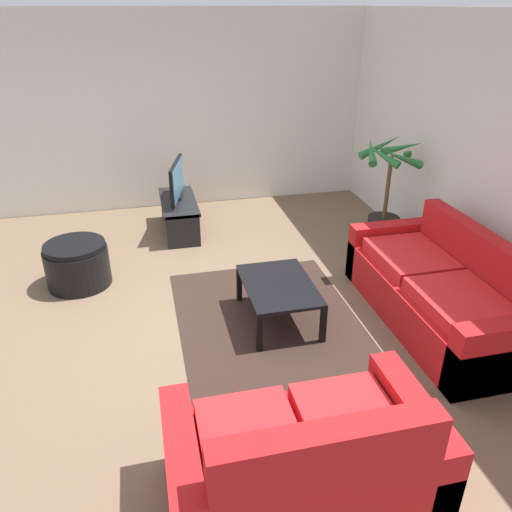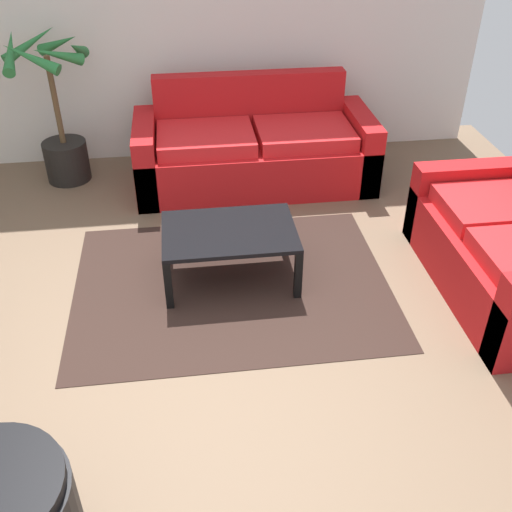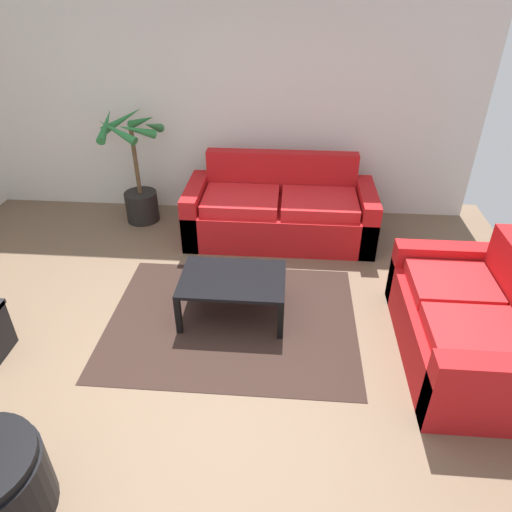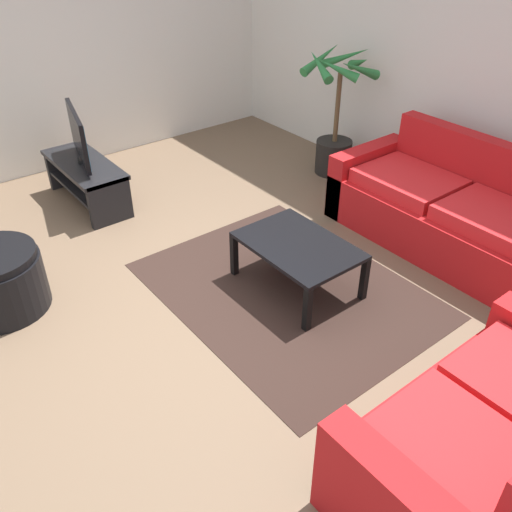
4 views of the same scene
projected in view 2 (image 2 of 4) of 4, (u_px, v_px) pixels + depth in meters
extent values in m
plane|color=brown|center=(182.00, 362.00, 3.60)|extent=(6.60, 6.60, 0.00)
cube|color=silver|center=(161.00, 12.00, 5.29)|extent=(6.00, 0.06, 2.70)
cube|color=red|center=(255.00, 162.00, 5.40)|extent=(2.09, 0.90, 0.42)
cube|color=red|center=(249.00, 99.00, 5.45)|extent=(1.73, 0.16, 0.48)
cube|color=red|center=(146.00, 157.00, 5.24)|extent=(0.18, 0.90, 0.62)
cube|color=red|center=(359.00, 146.00, 5.45)|extent=(0.18, 0.90, 0.62)
cube|color=red|center=(206.00, 138.00, 5.16)|extent=(0.83, 0.66, 0.12)
cube|color=red|center=(304.00, 133.00, 5.25)|extent=(0.83, 0.66, 0.12)
cube|color=red|center=(508.00, 263.00, 4.09)|extent=(0.90, 1.59, 0.42)
cube|color=red|center=(468.00, 200.00, 4.61)|extent=(0.90, 0.18, 0.62)
cube|color=red|center=(490.00, 207.00, 4.18)|extent=(0.66, 0.57, 0.12)
cube|color=black|center=(229.00, 232.00, 4.10)|extent=(0.92, 0.63, 0.03)
cube|color=black|center=(168.00, 285.00, 3.93)|extent=(0.05, 0.05, 0.37)
cube|color=black|center=(298.00, 275.00, 4.02)|extent=(0.05, 0.05, 0.37)
cube|color=black|center=(167.00, 238.00, 4.40)|extent=(0.05, 0.05, 0.37)
cube|color=black|center=(284.00, 229.00, 4.50)|extent=(0.05, 0.05, 0.37)
cube|color=black|center=(232.00, 284.00, 4.23)|extent=(2.20, 1.70, 0.01)
cylinder|color=black|center=(67.00, 161.00, 5.48)|extent=(0.39, 0.39, 0.37)
cylinder|color=brown|center=(55.00, 101.00, 5.15)|extent=(0.05, 0.05, 0.77)
cone|color=#277237|center=(77.00, 49.00, 4.93)|extent=(0.12, 0.52, 0.28)
cone|color=#277237|center=(58.00, 43.00, 5.06)|extent=(0.40, 0.26, 0.23)
cone|color=#277237|center=(30.00, 43.00, 5.06)|extent=(0.47, 0.40, 0.28)
cone|color=#277237|center=(10.00, 51.00, 4.86)|extent=(0.14, 0.55, 0.29)
cone|color=#277237|center=(31.00, 58.00, 4.72)|extent=(0.48, 0.25, 0.26)
cone|color=#277237|center=(58.00, 55.00, 4.78)|extent=(0.41, 0.34, 0.25)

